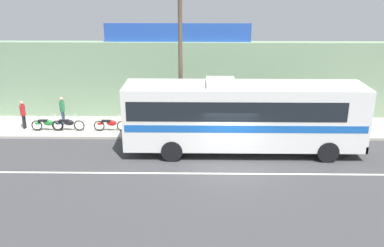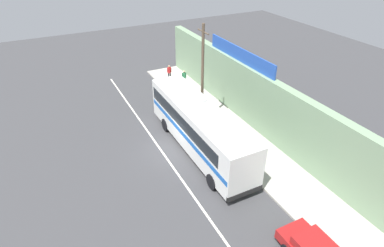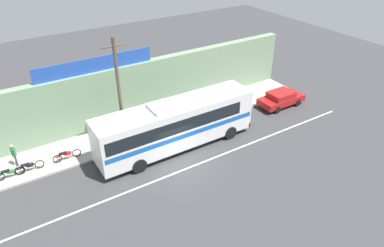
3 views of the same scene
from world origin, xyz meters
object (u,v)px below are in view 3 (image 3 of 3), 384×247
object	(u,v)px
motorcycle_green	(29,166)
intercity_bus	(175,123)
pedestrian_near_shop	(14,154)
parked_car	(281,98)
motorcycle_purple	(9,173)
motorcycle_red	(66,155)
utility_pole	(120,94)

from	to	relation	value
motorcycle_green	intercity_bus	bearing A→B (deg)	-15.08
intercity_bus	pedestrian_near_shop	world-z (taller)	intercity_bus
parked_car	motorcycle_purple	size ratio (longest dim) A/B	2.29
parked_car	motorcycle_red	xyz separation A→B (m)	(-18.40, 1.95, -0.17)
intercity_bus	motorcycle_red	size ratio (longest dim) A/B	6.10
motorcycle_red	motorcycle_green	distance (m)	2.45
motorcycle_red	motorcycle_purple	size ratio (longest dim) A/B	1.05
motorcycle_red	motorcycle_purple	world-z (taller)	same
utility_pole	motorcycle_purple	xyz separation A→B (m)	(-7.73, 0.61, -3.80)
motorcycle_green	pedestrian_near_shop	size ratio (longest dim) A/B	1.12
parked_car	intercity_bus	bearing A→B (deg)	-176.78
utility_pole	motorcycle_purple	size ratio (longest dim) A/B	4.43
intercity_bus	motorcycle_green	world-z (taller)	intercity_bus
intercity_bus	pedestrian_near_shop	xyz separation A→B (m)	(-10.27, 3.74, -0.95)
intercity_bus	motorcycle_green	size ratio (longest dim) A/B	6.28
motorcycle_green	pedestrian_near_shop	bearing A→B (deg)	117.60
parked_car	utility_pole	xyz separation A→B (m)	(-14.30, 1.33, 3.63)
intercity_bus	motorcycle_green	xyz separation A→B (m)	(-9.68, 2.61, -1.50)
motorcycle_purple	intercity_bus	bearing A→B (deg)	-13.32
utility_pole	motorcycle_red	xyz separation A→B (m)	(-4.10, 0.62, -3.80)
motorcycle_red	motorcycle_green	world-z (taller)	same
parked_car	pedestrian_near_shop	size ratio (longest dim) A/B	2.51
motorcycle_green	motorcycle_purple	xyz separation A→B (m)	(-1.18, -0.04, 0.00)
utility_pole	motorcycle_purple	world-z (taller)	utility_pole
parked_car	motorcycle_red	distance (m)	18.50
parked_car	utility_pole	world-z (taller)	utility_pole
intercity_bus	parked_car	distance (m)	11.27
motorcycle_green	pedestrian_near_shop	xyz separation A→B (m)	(-0.59, 1.13, 0.56)
pedestrian_near_shop	motorcycle_red	bearing A→B (deg)	-20.84
motorcycle_purple	pedestrian_near_shop	bearing A→B (deg)	63.09
parked_car	pedestrian_near_shop	xyz separation A→B (m)	(-21.44, 3.11, 0.38)
utility_pole	motorcycle_purple	distance (m)	8.64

